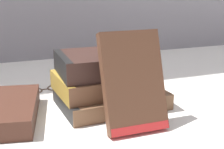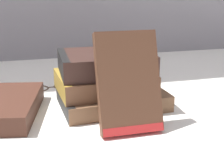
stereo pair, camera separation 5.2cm
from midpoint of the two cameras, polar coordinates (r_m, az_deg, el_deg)
name	(u,v)px [view 1 (the left image)]	position (r m, az deg, el deg)	size (l,w,h in m)	color
ground_plane	(107,118)	(0.53, -3.75, -8.00)	(3.00, 3.00, 0.00)	white
book_flat_bottom	(108,98)	(0.57, -3.27, -4.38)	(0.19, 0.14, 0.03)	brown
book_flat_middle	(101,82)	(0.57, -4.70, -1.41)	(0.17, 0.13, 0.03)	brown
book_flat_top	(101,63)	(0.56, -4.62, 2.05)	(0.16, 0.12, 0.04)	#331E19
book_leaning_front	(133,85)	(0.47, 0.79, -1.99)	(0.09, 0.07, 0.15)	#4C2D1E
pocket_watch	(114,50)	(0.56, -2.25, 4.54)	(0.06, 0.06, 0.01)	silver
reading_glasses	(45,89)	(0.68, -14.34, -2.57)	(0.09, 0.05, 0.00)	#4C3828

